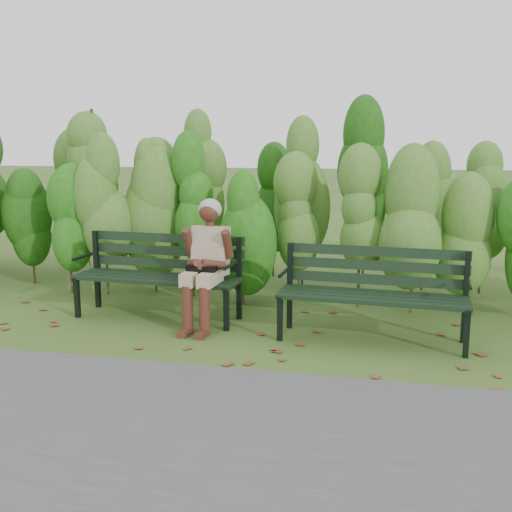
# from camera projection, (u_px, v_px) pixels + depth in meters

# --- Properties ---
(ground) EXTENTS (80.00, 80.00, 0.00)m
(ground) POSITION_uv_depth(u_px,v_px,m) (248.00, 335.00, 6.05)
(ground) COLOR #3C5920
(footpath) EXTENTS (60.00, 2.50, 0.01)m
(footpath) POSITION_uv_depth(u_px,v_px,m) (171.00, 437.00, 3.94)
(footpath) COLOR #474749
(footpath) RESTS_ON ground
(hedge_band) EXTENTS (11.04, 1.67, 2.42)m
(hedge_band) POSITION_uv_depth(u_px,v_px,m) (282.00, 195.00, 7.60)
(hedge_band) COLOR #47381E
(hedge_band) RESTS_ON ground
(leaf_litter) EXTENTS (5.64, 2.28, 0.01)m
(leaf_litter) POSITION_uv_depth(u_px,v_px,m) (281.00, 339.00, 5.92)
(leaf_litter) COLOR brown
(leaf_litter) RESTS_ON ground
(bench_left) EXTENTS (1.86, 0.70, 0.91)m
(bench_left) POSITION_uv_depth(u_px,v_px,m) (161.00, 269.00, 6.63)
(bench_left) COLOR black
(bench_left) RESTS_ON ground
(bench_right) EXTENTS (1.84, 0.69, 0.90)m
(bench_right) POSITION_uv_depth(u_px,v_px,m) (373.00, 286.00, 5.85)
(bench_right) COLOR black
(bench_right) RESTS_ON ground
(seated_woman) EXTENTS (0.54, 0.79, 1.34)m
(seated_woman) POSITION_uv_depth(u_px,v_px,m) (206.00, 256.00, 6.24)
(seated_woman) COLOR tan
(seated_woman) RESTS_ON ground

